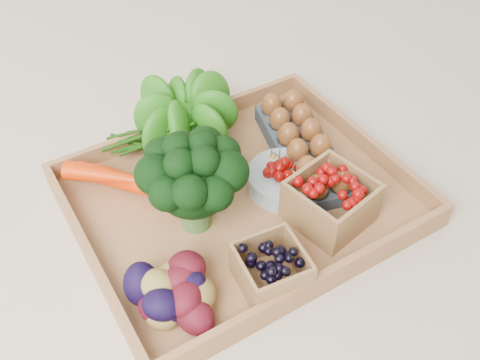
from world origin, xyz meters
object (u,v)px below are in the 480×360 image
cherry_bowl (284,180)px  egg_carton (303,152)px  broccoli (194,196)px  tray (240,201)px

cherry_bowl → egg_carton: (0.07, 0.04, -0.00)m
cherry_bowl → egg_carton: bearing=30.7°
broccoli → egg_carton: size_ratio=0.59×
tray → broccoli: 0.12m
egg_carton → cherry_bowl: bearing=-134.4°
tray → cherry_bowl: (0.08, -0.02, 0.02)m
cherry_bowl → egg_carton: size_ratio=0.47×
broccoli → cherry_bowl: 0.18m
tray → egg_carton: (0.15, 0.03, 0.02)m
broccoli → tray: bearing=6.5°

